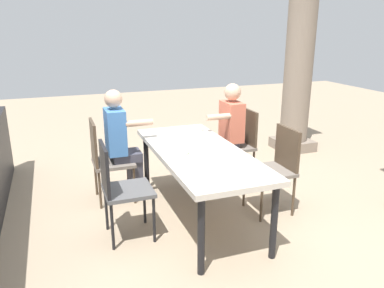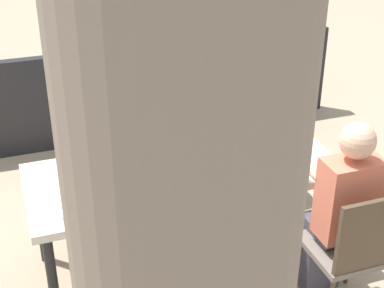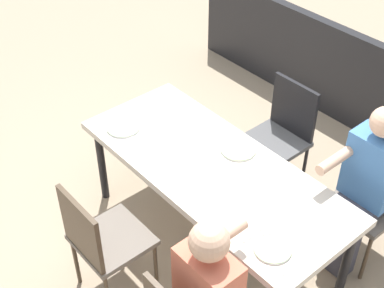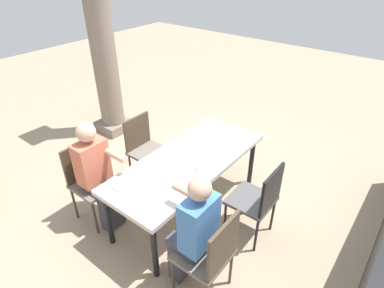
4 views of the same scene
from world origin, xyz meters
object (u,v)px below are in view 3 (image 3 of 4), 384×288
(plate_2, at_px, (123,127))
(chair_mid_north, at_px, (101,239))
(chair_mid_south, at_px, (281,131))
(plate_0, at_px, (273,249))
(plate_1, at_px, (238,150))
(chair_west_south, at_px, (376,191))
(dining_table, at_px, (213,174))
(diner_man_white, at_px, (363,187))

(plate_2, bearing_deg, chair_mid_north, 134.46)
(chair_mid_south, xyz_separation_m, plate_0, (-0.87, 1.06, 0.21))
(chair_mid_north, bearing_deg, plate_1, -96.06)
(chair_west_south, relative_size, chair_mid_north, 1.03)
(plate_1, bearing_deg, plate_0, 148.15)
(dining_table, distance_m, chair_west_south, 1.12)
(plate_0, xyz_separation_m, plate_1, (0.76, -0.47, -0.00))
(plate_2, bearing_deg, plate_1, -147.68)
(chair_mid_north, height_order, plate_0, chair_mid_north)
(chair_mid_north, distance_m, plate_1, 1.10)
(plate_1, bearing_deg, diner_man_white, -151.70)
(chair_west_south, xyz_separation_m, chair_mid_south, (0.86, 0.00, 0.01))
(plate_0, height_order, plate_1, same)
(dining_table, bearing_deg, chair_mid_south, -81.34)
(chair_mid_south, relative_size, diner_man_white, 0.73)
(chair_west_south, bearing_deg, diner_man_white, 89.09)
(chair_mid_south, xyz_separation_m, plate_1, (-0.11, 0.59, 0.21))
(chair_west_south, xyz_separation_m, plate_1, (0.75, 0.60, 0.21))
(dining_table, relative_size, chair_west_south, 2.11)
(chair_mid_north, distance_m, plate_0, 1.08)
(dining_table, relative_size, plate_2, 8.17)
(dining_table, distance_m, chair_mid_north, 0.85)
(diner_man_white, bearing_deg, dining_table, 41.17)
(dining_table, distance_m, plate_0, 0.78)
(plate_1, bearing_deg, chair_west_south, -141.54)
(chair_mid_north, relative_size, chair_mid_south, 0.98)
(dining_table, height_order, plate_2, plate_2)
(dining_table, xyz_separation_m, chair_mid_south, (0.13, -0.83, -0.13))
(dining_table, xyz_separation_m, plate_0, (-0.74, 0.23, 0.07))
(dining_table, distance_m, chair_mid_south, 0.85)
(dining_table, bearing_deg, chair_west_south, -131.42)
(chair_mid_north, xyz_separation_m, diner_man_white, (-0.86, -1.48, 0.15))
(chair_mid_south, xyz_separation_m, plate_2, (0.61, 1.05, 0.21))
(chair_west_south, relative_size, chair_mid_south, 1.01)
(chair_mid_north, distance_m, diner_man_white, 1.72)
(chair_west_south, height_order, diner_man_white, diner_man_white)
(chair_mid_north, xyz_separation_m, plate_2, (0.61, -0.62, 0.22))
(plate_0, height_order, plate_2, same)
(dining_table, height_order, diner_man_white, diner_man_white)
(plate_2, bearing_deg, chair_west_south, -144.43)
(plate_2, bearing_deg, plate_0, 179.45)
(plate_1, bearing_deg, plate_2, 32.32)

